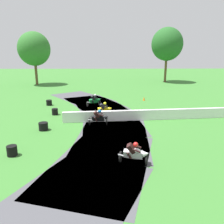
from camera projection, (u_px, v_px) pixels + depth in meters
The scene contains 14 objects.
ground_plane at pixel (112, 121), 19.43m from camera, with size 120.00×120.00×0.00m, color #38752D.
track_asphalt at pixel (96, 121), 19.28m from camera, with size 11.09×30.75×0.01m.
safety_barrier at pixel (171, 114), 19.87m from camera, with size 0.30×18.94×0.90m, color white.
motorcycle_lead_white at pixel (135, 153), 11.82m from camera, with size 1.70×1.11×1.43m.
motorcycle_chase_black at pixel (99, 118), 18.09m from camera, with size 1.68×0.78×1.43m.
motorcycle_trailing_yellow at pixel (104, 109), 20.73m from camera, with size 1.70×0.96×1.43m.
motorcycle_fourth_green at pixel (94, 100), 24.50m from camera, with size 1.72×1.24×1.43m.
tire_stack_near at pixel (12, 151), 12.90m from camera, with size 0.58×0.58×0.60m.
tire_stack_mid_a at pixel (43, 126), 17.08m from camera, with size 0.70×0.70×0.60m.
tire_stack_mid_b at pixel (55, 112), 21.22m from camera, with size 0.56×0.56×0.60m.
tire_stack_far at pixel (49, 103), 24.93m from camera, with size 0.61×0.61×0.60m.
traffic_cone at pixel (144, 99), 27.41m from camera, with size 0.28×0.28×0.44m, color orange.
tree_far_left at pixel (167, 44), 42.07m from camera, with size 5.83×5.83×10.17m.
tree_far_right at pixel (34, 49), 38.82m from camera, with size 5.51×5.51×9.11m.
Camera 1 is at (-0.45, -18.55, 5.82)m, focal length 36.05 mm.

